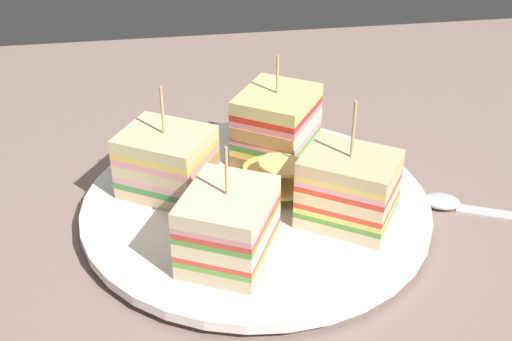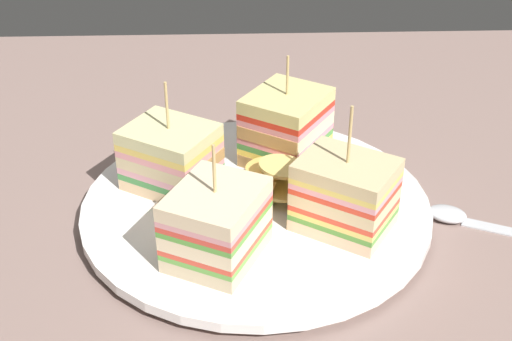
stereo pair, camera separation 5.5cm
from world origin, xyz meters
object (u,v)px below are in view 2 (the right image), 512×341
(sandwich_wedge_1, at_px, (344,195))
(sandwich_wedge_3, at_px, (171,157))
(sandwich_wedge_2, at_px, (286,127))
(chip_pile, at_px, (271,180))
(plate, at_px, (256,207))
(spoon, at_px, (470,220))
(sandwich_wedge_0, at_px, (217,224))

(sandwich_wedge_1, relative_size, sandwich_wedge_3, 1.09)
(sandwich_wedge_2, bearing_deg, chip_pile, 18.28)
(plate, bearing_deg, spoon, 174.35)
(sandwich_wedge_3, bearing_deg, sandwich_wedge_2, 53.86)
(sandwich_wedge_1, relative_size, chip_pile, 1.34)
(plate, distance_m, sandwich_wedge_0, 0.08)
(sandwich_wedge_3, height_order, spoon, sandwich_wedge_3)
(chip_pile, bearing_deg, spoon, 171.95)
(plate, xyz_separation_m, sandwich_wedge_3, (0.07, -0.03, 0.03))
(sandwich_wedge_1, xyz_separation_m, chip_pile, (0.05, -0.04, -0.01))
(plate, height_order, sandwich_wedge_3, sandwich_wedge_3)
(sandwich_wedge_1, bearing_deg, spoon, -136.86)
(sandwich_wedge_1, bearing_deg, sandwich_wedge_0, 51.44)
(plate, bearing_deg, sandwich_wedge_0, 65.93)
(sandwich_wedge_0, bearing_deg, plate, 2.37)
(sandwich_wedge_1, distance_m, spoon, 0.12)
(sandwich_wedge_2, relative_size, chip_pile, 1.27)
(sandwich_wedge_0, bearing_deg, spoon, -49.49)
(sandwich_wedge_0, xyz_separation_m, chip_pile, (-0.04, -0.08, -0.01))
(sandwich_wedge_0, height_order, chip_pile, sandwich_wedge_0)
(plate, relative_size, sandwich_wedge_2, 2.90)
(sandwich_wedge_3, bearing_deg, plate, 9.24)
(sandwich_wedge_0, bearing_deg, sandwich_wedge_1, -45.17)
(sandwich_wedge_0, bearing_deg, sandwich_wedge_2, 3.02)
(sandwich_wedge_0, relative_size, sandwich_wedge_3, 0.98)
(spoon, bearing_deg, sandwich_wedge_3, 13.67)
(plate, height_order, sandwich_wedge_0, sandwich_wedge_0)
(plate, bearing_deg, sandwich_wedge_2, -112.76)
(sandwich_wedge_1, height_order, sandwich_wedge_3, sandwich_wedge_1)
(plate, height_order, chip_pile, chip_pile)
(sandwich_wedge_1, xyz_separation_m, spoon, (-0.11, -0.02, -0.04))
(plate, relative_size, sandwich_wedge_0, 3.07)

